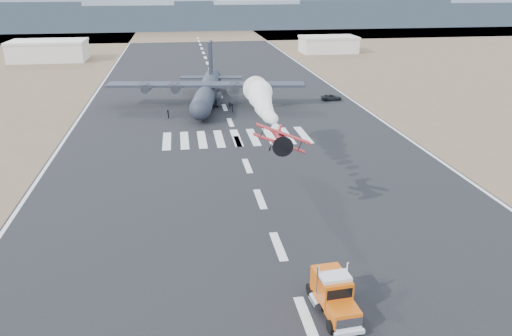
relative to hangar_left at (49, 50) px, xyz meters
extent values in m
plane|color=black|center=(52.00, -145.00, -3.41)|extent=(500.00, 500.00, 0.00)
cube|color=brown|center=(52.00, 85.00, -3.41)|extent=(500.00, 80.00, 0.00)
cube|color=gray|center=(-13.00, 115.00, 5.09)|extent=(150.00, 50.00, 17.00)
cube|color=gray|center=(52.00, 115.00, 3.09)|extent=(150.00, 50.00, 13.00)
cube|color=gray|center=(117.00, 115.00, 4.09)|extent=(150.00, 50.00, 15.00)
cube|color=gray|center=(182.00, 115.00, 5.09)|extent=(150.00, 50.00, 17.00)
cube|color=gray|center=(247.00, 115.00, 3.09)|extent=(150.00, 50.00, 13.00)
cube|color=beige|center=(0.00, 0.00, -0.41)|extent=(24.00, 14.00, 6.00)
cube|color=beige|center=(0.00, 0.00, 2.89)|extent=(24.50, 14.50, 0.80)
cube|color=beige|center=(98.00, 5.00, -0.81)|extent=(20.00, 12.00, 5.20)
cube|color=beige|center=(98.00, 5.00, 2.09)|extent=(20.50, 12.50, 0.80)
cube|color=black|center=(54.36, -143.48, -2.86)|extent=(1.57, 6.78, 0.25)
cube|color=#E8400D|center=(54.57, -146.43, -2.07)|extent=(2.44, 2.53, 1.28)
cube|color=silver|center=(54.66, -147.66, -2.17)|extent=(2.18, 0.31, 1.09)
cube|color=silver|center=(54.68, -147.86, -2.86)|extent=(2.49, 0.48, 0.35)
cube|color=#E8400D|center=(54.44, -144.66, -1.23)|extent=(2.59, 1.95, 2.17)
cube|color=black|center=(54.50, -145.50, -0.89)|extent=(2.18, 0.28, 0.89)
cube|color=silver|center=(54.42, -144.36, -0.10)|extent=(2.58, 1.76, 0.49)
cube|color=#E8400D|center=(54.31, -142.88, -1.53)|extent=(2.61, 2.15, 2.57)
cylinder|color=black|center=(53.47, -146.91, -2.86)|extent=(0.47, 1.11, 1.09)
cylinder|color=black|center=(55.73, -146.74, -2.86)|extent=(0.47, 1.11, 1.09)
cylinder|color=black|center=(53.16, -142.77, -2.86)|extent=(0.47, 1.11, 1.09)
cylinder|color=black|center=(55.43, -142.60, -2.86)|extent=(0.47, 1.11, 1.09)
cylinder|color=black|center=(53.09, -141.78, -2.86)|extent=(0.47, 1.11, 1.09)
cylinder|color=black|center=(55.36, -141.62, -2.86)|extent=(0.47, 1.11, 1.09)
cylinder|color=#A21F0A|center=(53.33, -126.41, 6.19)|extent=(1.17, 5.13, 0.92)
sphere|color=black|center=(53.34, -126.20, 6.55)|extent=(0.71, 0.71, 0.71)
cylinder|color=black|center=(53.21, -128.85, 6.19)|extent=(1.05, 0.66, 1.02)
cylinder|color=black|center=(53.20, -129.20, 6.19)|extent=(2.24, 0.14, 2.24)
cube|color=#A21F0A|center=(53.31, -126.81, 5.83)|extent=(5.78, 1.30, 2.27)
cube|color=#A21F0A|center=(53.30, -127.12, 7.06)|extent=(5.97, 1.31, 2.35)
cube|color=#A21F0A|center=(53.45, -124.07, 6.70)|extent=(0.15, 0.92, 1.02)
cube|color=#A21F0A|center=(53.45, -124.07, 6.19)|extent=(2.07, 0.81, 0.08)
cylinder|color=black|center=(52.48, -127.18, 4.97)|extent=(0.14, 0.45, 0.45)
cylinder|color=black|center=(54.11, -127.26, 4.97)|extent=(0.14, 0.45, 0.45)
sphere|color=white|center=(53.46, -123.86, 6.19)|extent=(0.71, 0.71, 0.71)
sphere|color=white|center=(53.58, -121.42, 6.22)|extent=(1.07, 1.07, 1.07)
sphere|color=white|center=(53.70, -118.98, 6.25)|extent=(1.44, 1.44, 1.44)
sphere|color=white|center=(53.82, -116.54, 6.28)|extent=(1.80, 1.80, 1.80)
sphere|color=white|center=(53.94, -114.11, 6.31)|extent=(2.16, 2.16, 2.16)
sphere|color=white|center=(54.06, -111.67, 6.34)|extent=(2.52, 2.52, 2.52)
sphere|color=white|center=(54.18, -109.23, 6.37)|extent=(2.88, 2.88, 2.88)
sphere|color=white|center=(54.30, -106.79, 6.40)|extent=(3.25, 3.25, 3.25)
sphere|color=white|center=(54.42, -104.35, 6.43)|extent=(3.61, 3.61, 3.61)
sphere|color=white|center=(54.54, -101.91, 6.47)|extent=(3.97, 3.97, 3.97)
cylinder|color=#212632|center=(48.42, -70.16, -0.67)|extent=(8.46, 29.78, 4.21)
sphere|color=#212632|center=(46.27, -84.74, -0.67)|extent=(4.21, 4.21, 4.21)
cone|color=#212632|center=(50.57, -55.58, -0.67)|extent=(5.09, 6.86, 4.21)
cube|color=#212632|center=(48.27, -71.20, 1.33)|extent=(42.31, 10.51, 0.53)
cylinder|color=#212632|center=(35.69, -69.88, 0.80)|extent=(2.46, 4.23, 1.90)
cylinder|color=#3F3F44|center=(35.38, -71.97, 0.80)|extent=(3.55, 0.57, 3.58)
cylinder|color=#212632|center=(41.94, -70.80, 0.80)|extent=(2.46, 4.23, 1.90)
cylinder|color=#3F3F44|center=(41.63, -72.89, 0.80)|extent=(3.55, 0.57, 3.58)
cylinder|color=#212632|center=(54.44, -72.64, 0.80)|extent=(2.46, 4.23, 1.90)
cylinder|color=#3F3F44|center=(54.14, -74.73, 0.80)|extent=(3.55, 0.57, 3.58)
cylinder|color=#212632|center=(60.69, -73.56, 0.80)|extent=(2.46, 4.23, 1.90)
cylinder|color=#3F3F44|center=(60.39, -75.65, 0.80)|extent=(3.55, 0.57, 3.58)
cube|color=#212632|center=(50.26, -57.66, 4.59)|extent=(1.31, 4.78, 8.42)
cube|color=#212632|center=(50.34, -57.14, 0.17)|extent=(15.04, 5.27, 0.37)
cube|color=#212632|center=(46.28, -68.78, -2.25)|extent=(2.17, 6.43, 1.68)
cylinder|color=black|center=(46.28, -68.78, -2.83)|extent=(0.69, 1.22, 1.16)
cube|color=#212632|center=(50.87, -69.46, -2.25)|extent=(2.17, 6.43, 1.68)
cylinder|color=black|center=(50.87, -69.46, -2.83)|extent=(0.69, 1.22, 1.16)
cylinder|color=black|center=(46.73, -81.62, -2.93)|extent=(0.55, 1.00, 0.95)
imported|color=black|center=(76.75, -69.92, -2.76)|extent=(4.65, 2.15, 1.29)
imported|color=black|center=(60.35, -76.11, -2.56)|extent=(0.76, 0.70, 1.69)
imported|color=black|center=(53.13, -77.20, -2.47)|extent=(0.68, 0.98, 1.88)
imported|color=black|center=(49.32, -73.26, -2.54)|extent=(0.70, 1.19, 1.73)
imported|color=black|center=(53.02, -74.21, -2.63)|extent=(0.98, 0.62, 1.56)
imported|color=black|center=(59.42, -75.16, -2.57)|extent=(0.95, 0.91, 1.67)
imported|color=black|center=(50.26, -72.54, -2.63)|extent=(1.09, 1.50, 1.56)
imported|color=black|center=(46.78, -78.12, -2.56)|extent=(0.71, 0.77, 1.70)
imported|color=black|center=(40.02, -79.99, -2.57)|extent=(0.59, 0.87, 1.67)
camera|label=1|loc=(42.76, -177.79, 22.87)|focal=35.00mm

